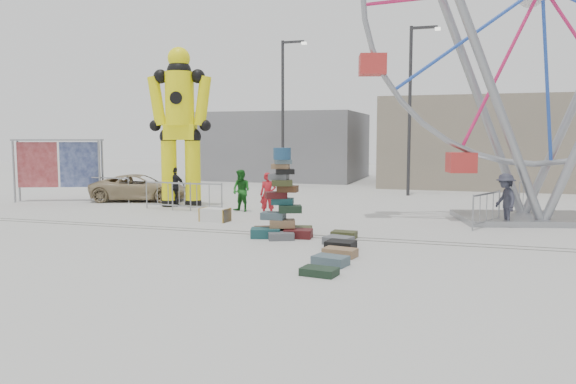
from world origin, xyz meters
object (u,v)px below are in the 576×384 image
(ferris_wheel, at_px, (541,17))
(pedestrian_black, at_px, (175,187))
(barricade_dummy_b, at_px, (168,195))
(pedestrian_red, at_px, (268,195))
(parked_suv, at_px, (140,188))
(barricade_wheel_back, at_px, (527,198))
(pedestrian_grey, at_px, (505,200))
(barricade_dummy_c, at_px, (197,197))
(lamp_post_right, at_px, (412,102))
(barricade_wheel_front, at_px, (487,210))
(barricade_dummy_a, at_px, (109,189))
(banner_scaffold, at_px, (58,155))
(pedestrian_green, at_px, (241,191))
(suitcase_tower, at_px, (282,212))
(lamp_post_left, at_px, (284,106))
(crash_test_dummy, at_px, (180,121))
(steamer_trunk, at_px, (215,215))

(ferris_wheel, bearing_deg, pedestrian_black, 166.05)
(barricade_dummy_b, xyz_separation_m, pedestrian_red, (4.36, -0.70, 0.24))
(pedestrian_red, distance_m, parked_suv, 7.68)
(barricade_dummy_b, relative_size, parked_suv, 0.48)
(barricade_wheel_back, xyz_separation_m, pedestrian_grey, (-1.02, -3.70, 0.29))
(barricade_dummy_c, height_order, barricade_wheel_back, same)
(barricade_dummy_b, xyz_separation_m, barricade_dummy_c, (1.30, -0.14, 0.00))
(lamp_post_right, bearing_deg, barricade_wheel_front, -70.54)
(ferris_wheel, bearing_deg, parked_suv, 160.84)
(barricade_dummy_a, distance_m, barricade_wheel_front, 15.56)
(banner_scaffold, relative_size, barricade_dummy_c, 1.86)
(pedestrian_green, bearing_deg, barricade_wheel_front, 11.38)
(lamp_post_right, xyz_separation_m, suitcase_tower, (-2.45, -12.46, -3.78))
(pedestrian_red, height_order, pedestrian_grey, pedestrian_grey)
(lamp_post_left, bearing_deg, pedestrian_black, -100.44)
(lamp_post_left, height_order, barricade_dummy_b, lamp_post_left)
(crash_test_dummy, bearing_deg, banner_scaffold, 166.08)
(banner_scaffold, xyz_separation_m, pedestrian_black, (5.72, -0.14, -1.23))
(steamer_trunk, xyz_separation_m, barricade_wheel_back, (10.21, 5.58, 0.33))
(steamer_trunk, distance_m, barricade_wheel_front, 8.75)
(crash_test_dummy, height_order, pedestrian_red, crash_test_dummy)
(lamp_post_right, xyz_separation_m, barricade_wheel_front, (3.16, -8.93, -3.93))
(lamp_post_left, relative_size, pedestrian_black, 4.93)
(barricade_wheel_front, distance_m, pedestrian_black, 11.98)
(barricade_dummy_b, xyz_separation_m, pedestrian_grey, (12.24, -0.42, 0.29))
(suitcase_tower, relative_size, pedestrian_red, 1.60)
(lamp_post_right, xyz_separation_m, barricade_dummy_b, (-8.52, -8.12, -3.93))
(banner_scaffold, distance_m, pedestrian_green, 8.96)
(barricade_dummy_a, height_order, barricade_dummy_c, same)
(lamp_post_left, distance_m, barricade_wheel_back, 14.15)
(ferris_wheel, relative_size, pedestrian_red, 8.66)
(lamp_post_left, relative_size, banner_scaffold, 2.15)
(steamer_trunk, bearing_deg, suitcase_tower, -28.59)
(barricade_wheel_front, relative_size, pedestrian_green, 1.26)
(crash_test_dummy, bearing_deg, pedestrian_grey, -20.82)
(crash_test_dummy, relative_size, barricade_wheel_front, 3.29)
(ferris_wheel, distance_m, steamer_trunk, 12.46)
(ferris_wheel, height_order, pedestrian_red, ferris_wheel)
(pedestrian_red, bearing_deg, lamp_post_left, 88.76)
(crash_test_dummy, distance_m, banner_scaffold, 6.10)
(banner_scaffold, xyz_separation_m, steamer_trunk, (8.96, -3.31, -1.83))
(barricade_dummy_a, height_order, pedestrian_red, pedestrian_red)
(barricade_dummy_b, height_order, barricade_wheel_front, same)
(ferris_wheel, height_order, parked_suv, ferris_wheel)
(lamp_post_right, height_order, suitcase_tower, lamp_post_right)
(banner_scaffold, height_order, pedestrian_black, banner_scaffold)
(barricade_dummy_c, bearing_deg, parked_suv, 144.16)
(crash_test_dummy, bearing_deg, barricade_wheel_front, -23.07)
(barricade_wheel_front, bearing_deg, suitcase_tower, 146.97)
(barricade_dummy_b, relative_size, pedestrian_black, 1.23)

